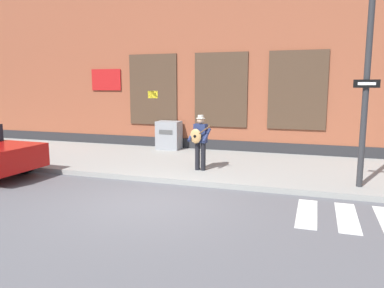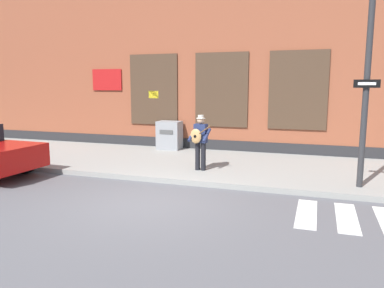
{
  "view_description": "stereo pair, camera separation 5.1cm",
  "coord_description": "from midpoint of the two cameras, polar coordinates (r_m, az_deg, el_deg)",
  "views": [
    {
      "loc": [
        3.59,
        -7.63,
        2.72
      ],
      "look_at": [
        0.37,
        2.04,
        1.11
      ],
      "focal_mm": 35.0,
      "sensor_mm": 36.0,
      "label": 1
    },
    {
      "loc": [
        3.64,
        -7.61,
        2.72
      ],
      "look_at": [
        0.37,
        2.04,
        1.11
      ],
      "focal_mm": 35.0,
      "sensor_mm": 36.0,
      "label": 2
    }
  ],
  "objects": [
    {
      "name": "ground_plane",
      "position": [
        8.86,
        -6.44,
        -8.95
      ],
      "size": [
        160.0,
        160.0,
        0.0
      ],
      "primitive_type": "plane",
      "color": "#56565B"
    },
    {
      "name": "sidewalk",
      "position": [
        12.67,
        1.71,
        -3.07
      ],
      "size": [
        28.0,
        4.99,
        0.15
      ],
      "color": "gray",
      "rests_on": "ground"
    },
    {
      "name": "utility_box",
      "position": [
        15.13,
        -3.35,
        1.36
      ],
      "size": [
        0.93,
        0.69,
        1.13
      ],
      "color": "gray",
      "rests_on": "sidewalk"
    },
    {
      "name": "busker",
      "position": [
        11.25,
        1.33,
        0.75
      ],
      "size": [
        0.72,
        0.57,
        1.68
      ],
      "color": "black",
      "rests_on": "sidewalk"
    },
    {
      "name": "building_backdrop",
      "position": [
        16.83,
        6.42,
        15.08
      ],
      "size": [
        28.0,
        4.06,
        9.07
      ],
      "color": "brown",
      "rests_on": "ground"
    },
    {
      "name": "traffic_light",
      "position": [
        9.15,
        26.14,
        15.61
      ],
      "size": [
        0.6,
        3.15,
        5.46
      ],
      "color": "#2D2D30",
      "rests_on": "sidewalk"
    }
  ]
}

